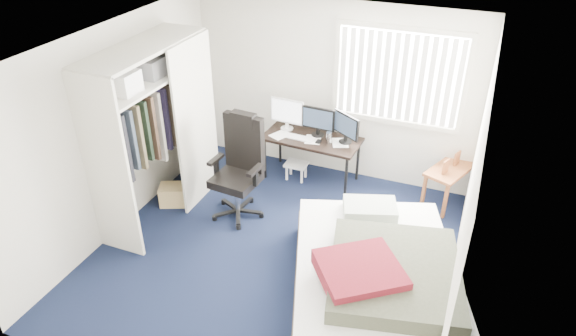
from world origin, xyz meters
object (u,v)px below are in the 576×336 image
(nightstand, at_px, (451,172))
(bed, at_px, (376,277))
(office_chair, at_px, (240,177))
(desk, at_px, (313,134))

(nightstand, xyz_separation_m, bed, (-0.47, -2.12, -0.18))
(office_chair, xyz_separation_m, bed, (2.01, -0.90, -0.22))
(office_chair, distance_m, bed, 2.21)
(nightstand, relative_size, bed, 0.34)
(nightstand, height_order, bed, nightstand)
(desk, xyz_separation_m, office_chair, (-0.59, -1.13, -0.19))
(desk, bearing_deg, bed, -54.97)
(nightstand, bearing_deg, office_chair, -153.77)
(nightstand, bearing_deg, bed, -102.62)
(office_chair, xyz_separation_m, nightstand, (2.48, 1.22, -0.05))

